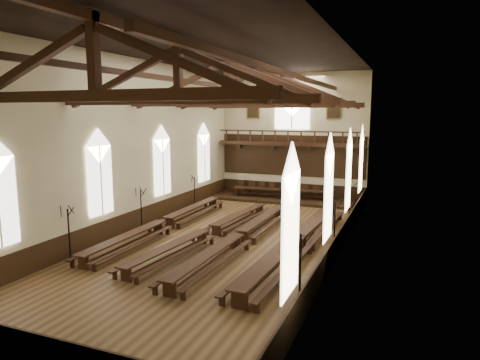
{
  "coord_description": "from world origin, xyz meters",
  "views": [
    {
      "loc": [
        9.0,
        -20.62,
        6.9
      ],
      "look_at": [
        0.11,
        1.5,
        3.13
      ],
      "focal_mm": 32.0,
      "sensor_mm": 36.0,
      "label": 1
    }
  ],
  "objects_px": {
    "refectory_row_d": "(298,240)",
    "candelabrum_right_mid": "(334,232)",
    "refectory_row_a": "(164,222)",
    "candelabrum_left_mid": "(142,217)",
    "candelabrum_left_near": "(70,244)",
    "high_table": "(280,190)",
    "candelabrum_right_near": "(300,282)",
    "refectory_row_c": "(240,236)",
    "dais": "(280,199)",
    "candelabrum_left_far": "(195,198)",
    "refectory_row_b": "(210,231)",
    "candelabrum_right_far": "(349,210)"
  },
  "relations": [
    {
      "from": "candelabrum_left_far",
      "to": "candelabrum_left_near",
      "type": "bearing_deg",
      "value": -90.0
    },
    {
      "from": "dais",
      "to": "candelabrum_right_mid",
      "type": "relative_size",
      "value": 4.56
    },
    {
      "from": "candelabrum_left_mid",
      "to": "candelabrum_right_far",
      "type": "height_order",
      "value": "candelabrum_right_far"
    },
    {
      "from": "candelabrum_left_far",
      "to": "refectory_row_c",
      "type": "bearing_deg",
      "value": -48.29
    },
    {
      "from": "refectory_row_a",
      "to": "candelabrum_left_near",
      "type": "height_order",
      "value": "candelabrum_left_near"
    },
    {
      "from": "refectory_row_b",
      "to": "refectory_row_c",
      "type": "bearing_deg",
      "value": -12.79
    },
    {
      "from": "high_table",
      "to": "candelabrum_left_near",
      "type": "xyz_separation_m",
      "value": [
        -5.08,
        -17.15,
        -0.01
      ]
    },
    {
      "from": "candelabrum_left_mid",
      "to": "candelabrum_left_far",
      "type": "distance_m",
      "value": 6.66
    },
    {
      "from": "candelabrum_left_mid",
      "to": "candelabrum_right_mid",
      "type": "relative_size",
      "value": 1.03
    },
    {
      "from": "refectory_row_c",
      "to": "candelabrum_right_mid",
      "type": "xyz_separation_m",
      "value": [
        4.61,
        1.71,
        0.22
      ]
    },
    {
      "from": "candelabrum_right_near",
      "to": "candelabrum_right_mid",
      "type": "relative_size",
      "value": 1.13
    },
    {
      "from": "refectory_row_c",
      "to": "candelabrum_right_near",
      "type": "xyz_separation_m",
      "value": [
        4.61,
        -5.62,
        0.31
      ]
    },
    {
      "from": "dais",
      "to": "high_table",
      "type": "distance_m",
      "value": 0.71
    },
    {
      "from": "refectory_row_d",
      "to": "candelabrum_right_mid",
      "type": "height_order",
      "value": "candelabrum_right_mid"
    },
    {
      "from": "candelabrum_left_near",
      "to": "candelabrum_left_far",
      "type": "bearing_deg",
      "value": 90.0
    },
    {
      "from": "refectory_row_c",
      "to": "candelabrum_right_far",
      "type": "bearing_deg",
      "value": 57.51
    },
    {
      "from": "candelabrum_right_mid",
      "to": "refectory_row_a",
      "type": "bearing_deg",
      "value": -175.95
    },
    {
      "from": "refectory_row_c",
      "to": "candelabrum_right_mid",
      "type": "relative_size",
      "value": 5.74
    },
    {
      "from": "refectory_row_b",
      "to": "candelabrum_left_far",
      "type": "relative_size",
      "value": 5.88
    },
    {
      "from": "refectory_row_a",
      "to": "refectory_row_c",
      "type": "distance_m",
      "value": 5.31
    },
    {
      "from": "refectory_row_a",
      "to": "refectory_row_c",
      "type": "xyz_separation_m",
      "value": [
        5.21,
        -1.02,
        0.01
      ]
    },
    {
      "from": "refectory_row_a",
      "to": "candelabrum_left_mid",
      "type": "relative_size",
      "value": 5.5
    },
    {
      "from": "refectory_row_a",
      "to": "refectory_row_d",
      "type": "bearing_deg",
      "value": -4.69
    },
    {
      "from": "candelabrum_left_far",
      "to": "candelabrum_right_near",
      "type": "bearing_deg",
      "value": -49.31
    },
    {
      "from": "refectory_row_a",
      "to": "candelabrum_left_far",
      "type": "relative_size",
      "value": 5.94
    },
    {
      "from": "refectory_row_a",
      "to": "candelabrum_right_mid",
      "type": "bearing_deg",
      "value": 4.05
    },
    {
      "from": "refectory_row_b",
      "to": "candelabrum_left_near",
      "type": "distance_m",
      "value": 7.19
    },
    {
      "from": "refectory_row_a",
      "to": "candelabrum_right_near",
      "type": "relative_size",
      "value": 5.03
    },
    {
      "from": "refectory_row_a",
      "to": "high_table",
      "type": "distance_m",
      "value": 11.67
    },
    {
      "from": "candelabrum_left_mid",
      "to": "candelabrum_right_mid",
      "type": "height_order",
      "value": "candelabrum_left_mid"
    },
    {
      "from": "refectory_row_d",
      "to": "high_table",
      "type": "bearing_deg",
      "value": 110.86
    },
    {
      "from": "refectory_row_c",
      "to": "candelabrum_left_near",
      "type": "xyz_separation_m",
      "value": [
        -6.49,
        -5.11,
        0.27
      ]
    },
    {
      "from": "refectory_row_a",
      "to": "candelabrum_left_mid",
      "type": "height_order",
      "value": "candelabrum_left_mid"
    },
    {
      "from": "refectory_row_a",
      "to": "refectory_row_c",
      "type": "height_order",
      "value": "refectory_row_c"
    },
    {
      "from": "refectory_row_a",
      "to": "high_table",
      "type": "xyz_separation_m",
      "value": [
        3.8,
        11.03,
        0.29
      ]
    },
    {
      "from": "candelabrum_left_near",
      "to": "candelabrum_right_far",
      "type": "xyz_separation_m",
      "value": [
        11.1,
        12.34,
        -0.02
      ]
    },
    {
      "from": "refectory_row_a",
      "to": "refectory_row_d",
      "type": "relative_size",
      "value": 0.94
    },
    {
      "from": "candelabrum_left_mid",
      "to": "candelabrum_left_near",
      "type": "bearing_deg",
      "value": -90.0
    },
    {
      "from": "refectory_row_a",
      "to": "candelabrum_right_mid",
      "type": "relative_size",
      "value": 5.67
    },
    {
      "from": "candelabrum_left_mid",
      "to": "candelabrum_right_near",
      "type": "relative_size",
      "value": 0.91
    },
    {
      "from": "refectory_row_c",
      "to": "refectory_row_d",
      "type": "bearing_deg",
      "value": 6.36
    },
    {
      "from": "candelabrum_left_near",
      "to": "refectory_row_c",
      "type": "bearing_deg",
      "value": 38.2
    },
    {
      "from": "dais",
      "to": "refectory_row_c",
      "type": "bearing_deg",
      "value": -83.32
    },
    {
      "from": "refectory_row_c",
      "to": "dais",
      "type": "xyz_separation_m",
      "value": [
        -1.41,
        12.04,
        -0.43
      ]
    },
    {
      "from": "refectory_row_b",
      "to": "refectory_row_d",
      "type": "relative_size",
      "value": 0.93
    },
    {
      "from": "refectory_row_a",
      "to": "candelabrum_left_mid",
      "type": "distance_m",
      "value": 1.37
    },
    {
      "from": "candelabrum_left_far",
      "to": "candelabrum_right_far",
      "type": "xyz_separation_m",
      "value": [
        11.1,
        -0.05,
        0.07
      ]
    },
    {
      "from": "high_table",
      "to": "candelabrum_right_near",
      "type": "distance_m",
      "value": 18.66
    },
    {
      "from": "dais",
      "to": "candelabrum_right_far",
      "type": "height_order",
      "value": "candelabrum_right_far"
    },
    {
      "from": "candelabrum_right_mid",
      "to": "refectory_row_d",
      "type": "bearing_deg",
      "value": -138.6
    }
  ]
}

